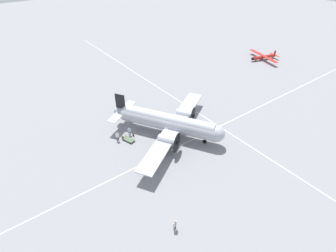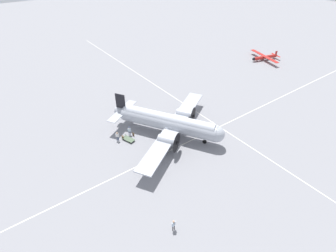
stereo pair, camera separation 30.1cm
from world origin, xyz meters
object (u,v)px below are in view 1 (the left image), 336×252
airliner_main (170,123)px  suitcase_upright_spare (133,135)px  suitcase_near_door (123,138)px  light_aircraft_distant (263,57)px  passenger_boarding (129,130)px  ramp_agent (117,136)px  crew_foreground (175,224)px  baggage_cart (128,139)px

airliner_main → suitcase_upright_spare: (-3.63, -5.44, -2.33)m
suitcase_near_door → light_aircraft_distant: light_aircraft_distant is taller
suitcase_upright_spare → light_aircraft_distant: 49.27m
passenger_boarding → suitcase_near_door: size_ratio=2.59×
suitcase_upright_spare → light_aircraft_distant: (-9.01, 48.44, 0.57)m
airliner_main → suitcase_upright_spare: bearing=-155.2°
passenger_boarding → ramp_agent: size_ratio=0.95×
crew_foreground → baggage_cart: crew_foreground is taller
baggage_cart → ramp_agent: bearing=-140.6°
passenger_boarding → suitcase_near_door: (0.26, -1.52, -0.76)m
airliner_main → passenger_boarding: bearing=-157.2°
crew_foreground → suitcase_near_door: bearing=-107.8°
airliner_main → baggage_cart: bearing=-145.4°
airliner_main → ramp_agent: (-3.96, -8.27, -1.53)m
passenger_boarding → baggage_cart: (1.19, -0.93, -0.80)m
passenger_boarding → suitcase_upright_spare: bearing=-17.7°
crew_foreground → ramp_agent: size_ratio=0.95×
suitcase_upright_spare → crew_foreground: bearing=-16.0°
suitcase_near_door → baggage_cart: bearing=32.2°
suitcase_upright_spare → light_aircraft_distant: size_ratio=0.06×
suitcase_near_door → light_aircraft_distant: (-8.70, 50.34, 0.56)m
light_aircraft_distant → passenger_boarding: bearing=24.6°
airliner_main → suitcase_upright_spare: airliner_main is taller
suitcase_upright_spare → baggage_cart: bearing=-64.5°
suitcase_near_door → airliner_main: bearing=61.8°
airliner_main → suitcase_near_door: (-3.94, -7.34, -2.32)m
suitcase_upright_spare → baggage_cart: (0.63, -1.32, -0.03)m
suitcase_near_door → suitcase_upright_spare: size_ratio=1.03×
passenger_boarding → light_aircraft_distant: bearing=47.3°
passenger_boarding → baggage_cart: 1.71m
airliner_main → passenger_boarding: airliner_main is taller
ramp_agent → airliner_main: bearing=16.2°
airliner_main → baggage_cart: size_ratio=9.36×
suitcase_near_door → ramp_agent: bearing=-91.7°
ramp_agent → light_aircraft_distant: bearing=51.4°
ramp_agent → suitcase_upright_spare: 2.96m
suitcase_upright_spare → suitcase_near_door: bearing=-99.1°
ramp_agent → baggage_cart: bearing=9.4°
airliner_main → suitcase_upright_spare: size_ratio=34.83×
passenger_boarding → ramp_agent: ramp_agent is taller
crew_foreground → suitcase_upright_spare: crew_foreground is taller
suitcase_near_door → baggage_cart: suitcase_near_door is taller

